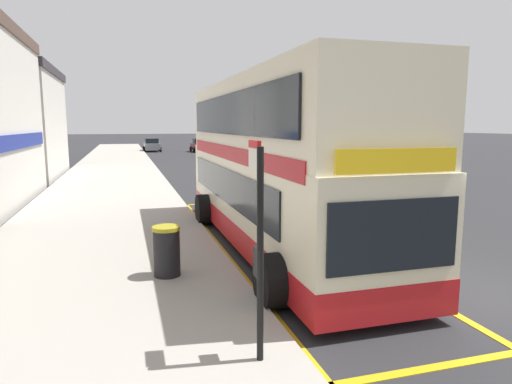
% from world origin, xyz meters
% --- Properties ---
extents(ground_plane, '(260.00, 260.00, 0.00)m').
position_xyz_m(ground_plane, '(0.00, 32.00, 0.00)').
color(ground_plane, '#28282B').
extents(pavement_near, '(6.00, 76.00, 0.14)m').
position_xyz_m(pavement_near, '(-7.00, 32.00, 0.07)').
color(pavement_near, '#A39E93').
rests_on(pavement_near, ground).
extents(double_decker_bus, '(3.23, 11.12, 4.40)m').
position_xyz_m(double_decker_bus, '(-2.46, 4.43, 2.07)').
color(double_decker_bus, beige).
rests_on(double_decker_bus, ground).
extents(bus_bay_markings, '(3.18, 13.49, 0.01)m').
position_xyz_m(bus_bay_markings, '(-2.41, 4.59, 0.01)').
color(bus_bay_markings, gold).
rests_on(bus_bay_markings, ground).
extents(bus_stop_sign, '(0.09, 0.51, 2.90)m').
position_xyz_m(bus_stop_sign, '(-4.64, -1.36, 1.82)').
color(bus_stop_sign, black).
rests_on(bus_stop_sign, pavement_near).
extents(parked_car_maroon_far, '(2.09, 4.20, 1.62)m').
position_xyz_m(parked_car_maroon_far, '(2.56, 47.37, 0.80)').
color(parked_car_maroon_far, maroon).
rests_on(parked_car_maroon_far, ground).
extents(parked_car_grey_kerbside, '(2.09, 4.20, 1.62)m').
position_xyz_m(parked_car_grey_kerbside, '(-2.99, 49.74, 0.80)').
color(parked_car_grey_kerbside, slate).
rests_on(parked_car_grey_kerbside, ground).
extents(parked_car_white_behind, '(2.09, 4.20, 1.62)m').
position_xyz_m(parked_car_white_behind, '(2.58, 39.78, 0.80)').
color(parked_car_white_behind, silver).
rests_on(parked_car_white_behind, ground).
extents(parked_car_maroon_ahead, '(2.09, 4.20, 1.62)m').
position_xyz_m(parked_car_maroon_ahead, '(5.05, 36.43, 0.80)').
color(parked_car_maroon_ahead, maroon).
rests_on(parked_car_maroon_ahead, ground).
extents(litter_bin, '(0.57, 0.57, 1.04)m').
position_xyz_m(litter_bin, '(-5.50, 2.33, 0.67)').
color(litter_bin, black).
rests_on(litter_bin, pavement_near).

